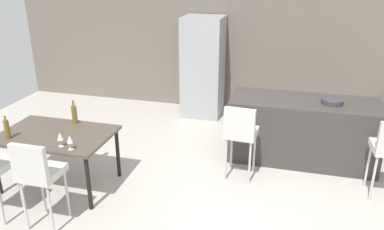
% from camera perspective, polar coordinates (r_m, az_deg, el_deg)
% --- Properties ---
extents(ground_plane, '(10.00, 10.00, 0.00)m').
position_cam_1_polar(ground_plane, '(5.16, 6.76, -10.74)').
color(ground_plane, '#ADA89E').
extents(back_wall, '(10.00, 0.12, 2.90)m').
position_cam_1_polar(back_wall, '(7.40, 10.77, 11.19)').
color(back_wall, '#665B51').
rests_on(back_wall, ground_plane).
extents(kitchen_island, '(2.08, 0.81, 0.92)m').
position_cam_1_polar(kitchen_island, '(5.88, 15.81, -2.17)').
color(kitchen_island, '#383330').
rests_on(kitchen_island, ground_plane).
extents(bar_chair_left, '(0.43, 0.43, 1.05)m').
position_cam_1_polar(bar_chair_left, '(5.09, 7.15, -2.33)').
color(bar_chair_left, beige).
rests_on(bar_chair_left, ground_plane).
extents(dining_table, '(1.39, 0.91, 0.74)m').
position_cam_1_polar(dining_table, '(5.20, -19.29, -3.20)').
color(dining_table, '#4C4238').
rests_on(dining_table, ground_plane).
extents(dining_chair_far, '(0.40, 0.40, 1.05)m').
position_cam_1_polar(dining_chair_far, '(4.43, -21.69, -7.67)').
color(dining_chair_far, beige).
rests_on(dining_chair_far, ground_plane).
extents(wine_bottle_corner, '(0.07, 0.07, 0.32)m').
position_cam_1_polar(wine_bottle_corner, '(5.37, -16.86, 0.10)').
color(wine_bottle_corner, brown).
rests_on(wine_bottle_corner, dining_table).
extents(wine_bottle_right, '(0.06, 0.06, 0.30)m').
position_cam_1_polar(wine_bottle_right, '(5.20, -25.50, -1.89)').
color(wine_bottle_right, brown).
rests_on(wine_bottle_right, dining_table).
extents(wine_glass_left, '(0.07, 0.07, 0.17)m').
position_cam_1_polar(wine_glass_left, '(4.64, -17.50, -3.46)').
color(wine_glass_left, silver).
rests_on(wine_glass_left, dining_table).
extents(wine_glass_middle, '(0.07, 0.07, 0.17)m').
position_cam_1_polar(wine_glass_middle, '(4.75, -18.79, -3.03)').
color(wine_glass_middle, silver).
rests_on(wine_glass_middle, dining_table).
extents(refrigerator, '(0.72, 0.68, 1.84)m').
position_cam_1_polar(refrigerator, '(7.25, 1.63, 7.04)').
color(refrigerator, '#939699').
rests_on(refrigerator, ground_plane).
extents(fruit_bowl, '(0.30, 0.30, 0.07)m').
position_cam_1_polar(fruit_bowl, '(5.68, 19.88, 1.89)').
color(fruit_bowl, '#333338').
rests_on(fruit_bowl, kitchen_island).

